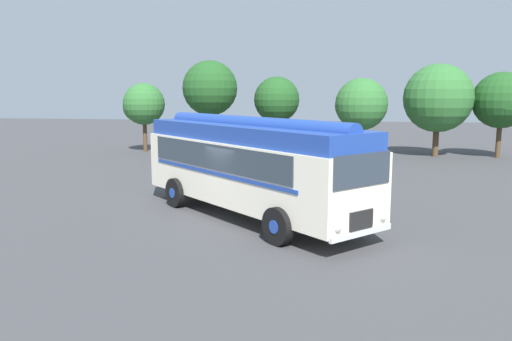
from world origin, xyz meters
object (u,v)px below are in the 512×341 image
(car_mid_right, at_px, (346,155))
(car_mid_left, at_px, (291,153))
(vintage_bus, at_px, (249,163))
(car_near_left, at_px, (244,153))

(car_mid_right, bearing_deg, car_mid_left, 170.32)
(car_mid_left, bearing_deg, vintage_bus, -91.66)
(vintage_bus, xyz_separation_m, car_mid_right, (3.45, 11.39, -1.05))
(car_near_left, height_order, car_mid_left, same)
(vintage_bus, relative_size, car_mid_left, 2.13)
(car_mid_left, relative_size, car_mid_right, 0.97)
(vintage_bus, bearing_deg, car_near_left, 101.58)
(car_mid_right, bearing_deg, car_near_left, -178.89)
(vintage_bus, bearing_deg, car_mid_left, 88.34)
(vintage_bus, xyz_separation_m, car_near_left, (-2.31, 11.28, -1.05))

